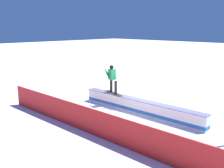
# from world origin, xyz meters

# --- Properties ---
(ground_plane) EXTENTS (120.00, 120.00, 0.00)m
(ground_plane) POSITION_xyz_m (0.00, 0.00, 0.00)
(ground_plane) COLOR white
(grind_box) EXTENTS (6.96, 0.58, 0.69)m
(grind_box) POSITION_xyz_m (0.00, 0.00, 0.31)
(grind_box) COLOR white
(grind_box) RESTS_ON ground_plane
(snowboarder) EXTENTS (1.50, 0.72, 1.48)m
(snowboarder) POSITION_xyz_m (1.88, -0.01, 1.50)
(snowboarder) COLOR #27271B
(snowboarder) RESTS_ON grind_box
(safety_fence) EXTENTS (11.15, 0.25, 1.04)m
(safety_fence) POSITION_xyz_m (0.00, 3.34, 0.52)
(safety_fence) COLOR red
(safety_fence) RESTS_ON ground_plane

